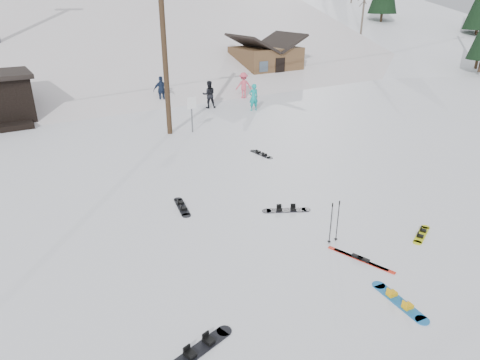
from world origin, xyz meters
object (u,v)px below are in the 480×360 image
cabin (266,62)px  hero_snowboard (399,301)px  utility_pole (164,39)px  hero_skis (360,259)px

cabin → hero_snowboard: size_ratio=3.23×
utility_pole → cabin: bearing=37.6°
utility_pole → hero_snowboard: 15.88m
cabin → hero_skis: 26.99m
hero_snowboard → hero_skis: (0.53, 1.71, -0.00)m
utility_pole → hero_snowboard: bearing=-93.0°
hero_skis → utility_pole: bearing=71.6°
utility_pole → hero_skis: (-0.28, -13.46, -4.65)m
hero_skis → hero_snowboard: bearing=-124.5°
cabin → hero_skis: bearing=-119.5°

